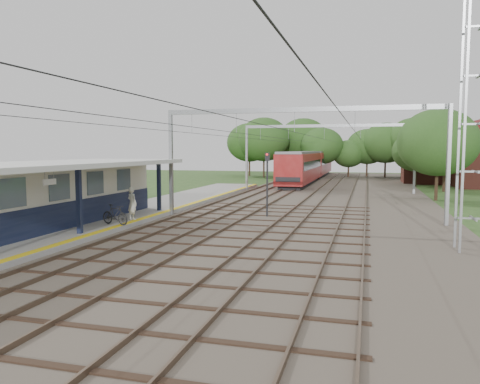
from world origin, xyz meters
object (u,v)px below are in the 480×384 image
(person, at_px, (132,203))
(train, at_px, (310,164))
(bicycle, at_px, (115,215))
(signal_post, at_px, (267,177))

(person, xyz_separation_m, train, (5.10, 43.62, 0.97))
(bicycle, xyz_separation_m, signal_post, (6.95, 6.99, 1.74))
(person, bearing_deg, signal_post, -120.15)
(bicycle, height_order, train, train)
(bicycle, xyz_separation_m, train, (5.10, 45.55, 1.38))
(person, bearing_deg, train, -72.88)
(person, xyz_separation_m, bicycle, (0.00, -1.93, -0.40))
(person, distance_m, signal_post, 8.70)
(train, relative_size, signal_post, 9.21)
(signal_post, bearing_deg, bicycle, -152.38)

